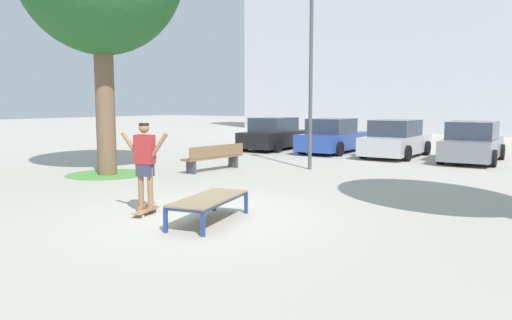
{
  "coord_description": "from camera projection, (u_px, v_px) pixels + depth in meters",
  "views": [
    {
      "loc": [
        6.26,
        -7.12,
        2.15
      ],
      "look_at": [
        0.55,
        1.1,
        1.0
      ],
      "focal_mm": 34.52,
      "sensor_mm": 36.0,
      "label": 1
    }
  ],
  "objects": [
    {
      "name": "car_black",
      "position": [
        275.0,
        135.0,
        23.06
      ],
      "size": [
        2.09,
        4.29,
        1.5
      ],
      "color": "black",
      "rests_on": "ground"
    },
    {
      "name": "car_grey",
      "position": [
        472.0,
        143.0,
        18.13
      ],
      "size": [
        2.07,
        4.28,
        1.5
      ],
      "color": "slate",
      "rests_on": "ground"
    },
    {
      "name": "skater",
      "position": [
        145.0,
        160.0,
        9.47
      ],
      "size": [
        0.97,
        0.41,
        1.69
      ],
      "color": "#8E6647",
      "rests_on": "skateboard"
    },
    {
      "name": "park_bench",
      "position": [
        214.0,
        157.0,
        15.78
      ],
      "size": [
        0.64,
        2.43,
        0.83
      ],
      "color": "brown",
      "rests_on": "ground"
    },
    {
      "name": "car_blue",
      "position": [
        333.0,
        137.0,
        21.58
      ],
      "size": [
        2.04,
        4.26,
        1.5
      ],
      "color": "#28479E",
      "rests_on": "ground"
    },
    {
      "name": "ground_plane",
      "position": [
        201.0,
        214.0,
        9.61
      ],
      "size": [
        120.0,
        120.0,
        0.0
      ],
      "primitive_type": "plane",
      "color": "#B2AA9E"
    },
    {
      "name": "car_silver",
      "position": [
        396.0,
        140.0,
        19.82
      ],
      "size": [
        1.94,
        4.21,
        1.5
      ],
      "color": "#B7BABF",
      "rests_on": "ground"
    },
    {
      "name": "grass_patch_near_left",
      "position": [
        108.0,
        174.0,
        14.99
      ],
      "size": [
        2.47,
        2.47,
        0.01
      ],
      "primitive_type": "cylinder",
      "color": "#519342",
      "rests_on": "ground"
    },
    {
      "name": "light_post",
      "position": [
        311.0,
        51.0,
        15.73
      ],
      "size": [
        0.36,
        0.36,
        5.83
      ],
      "color": "#4C4C51",
      "rests_on": "ground"
    },
    {
      "name": "skate_box",
      "position": [
        209.0,
        200.0,
        8.92
      ],
      "size": [
        1.18,
        2.03,
        0.46
      ],
      "color": "navy",
      "rests_on": "ground"
    },
    {
      "name": "skateboard",
      "position": [
        146.0,
        211.0,
        9.58
      ],
      "size": [
        0.45,
        0.82,
        0.09
      ],
      "color": "#9E754C",
      "rests_on": "ground"
    }
  ]
}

